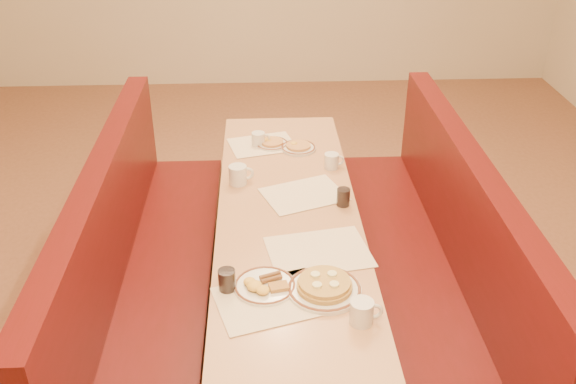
{
  "coord_description": "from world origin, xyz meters",
  "views": [
    {
      "loc": [
        -0.13,
        -2.65,
        2.41
      ],
      "look_at": [
        0.0,
        0.09,
        0.85
      ],
      "focal_mm": 40.0,
      "sensor_mm": 36.0,
      "label": 1
    }
  ],
  "objects_px": {
    "coffee_mug_c": "(332,161)",
    "soda_tumbler_near": "(227,281)",
    "pancake_plate": "(324,287)",
    "coffee_mug_d": "(259,139)",
    "coffee_mug_a": "(363,312)",
    "diner_table": "(289,281)",
    "booth_right": "(429,279)",
    "coffee_mug_b": "(239,174)",
    "soda_tumbler_mid": "(343,197)",
    "booth_left": "(146,287)",
    "eggs_plate": "(264,286)"
  },
  "relations": [
    {
      "from": "pancake_plate",
      "to": "coffee_mug_c",
      "type": "height_order",
      "value": "coffee_mug_c"
    },
    {
      "from": "coffee_mug_c",
      "to": "soda_tumbler_mid",
      "type": "height_order",
      "value": "soda_tumbler_mid"
    },
    {
      "from": "booth_right",
      "to": "soda_tumbler_mid",
      "type": "distance_m",
      "value": 0.64
    },
    {
      "from": "pancake_plate",
      "to": "soda_tumbler_mid",
      "type": "xyz_separation_m",
      "value": [
        0.16,
        0.69,
        0.02
      ]
    },
    {
      "from": "eggs_plate",
      "to": "coffee_mug_c",
      "type": "bearing_deg",
      "value": 69.68
    },
    {
      "from": "diner_table",
      "to": "booth_right",
      "type": "xyz_separation_m",
      "value": [
        0.73,
        0.0,
        -0.01
      ]
    },
    {
      "from": "pancake_plate",
      "to": "soda_tumbler_mid",
      "type": "distance_m",
      "value": 0.71
    },
    {
      "from": "soda_tumbler_near",
      "to": "diner_table",
      "type": "bearing_deg",
      "value": 62.54
    },
    {
      "from": "booth_left",
      "to": "pancake_plate",
      "type": "distance_m",
      "value": 1.1
    },
    {
      "from": "diner_table",
      "to": "soda_tumbler_mid",
      "type": "relative_size",
      "value": 27.27
    },
    {
      "from": "diner_table",
      "to": "coffee_mug_d",
      "type": "bearing_deg",
      "value": 99.44
    },
    {
      "from": "eggs_plate",
      "to": "coffee_mug_a",
      "type": "relative_size",
      "value": 1.97
    },
    {
      "from": "pancake_plate",
      "to": "coffee_mug_b",
      "type": "height_order",
      "value": "coffee_mug_b"
    },
    {
      "from": "pancake_plate",
      "to": "coffee_mug_d",
      "type": "height_order",
      "value": "coffee_mug_d"
    },
    {
      "from": "coffee_mug_a",
      "to": "diner_table",
      "type": "bearing_deg",
      "value": 105.64
    },
    {
      "from": "coffee_mug_a",
      "to": "coffee_mug_b",
      "type": "bearing_deg",
      "value": 111.36
    },
    {
      "from": "diner_table",
      "to": "coffee_mug_a",
      "type": "bearing_deg",
      "value": -72.11
    },
    {
      "from": "coffee_mug_c",
      "to": "coffee_mug_d",
      "type": "distance_m",
      "value": 0.51
    },
    {
      "from": "pancake_plate",
      "to": "coffee_mug_a",
      "type": "bearing_deg",
      "value": -56.42
    },
    {
      "from": "pancake_plate",
      "to": "coffee_mug_a",
      "type": "distance_m",
      "value": 0.23
    },
    {
      "from": "eggs_plate",
      "to": "coffee_mug_b",
      "type": "height_order",
      "value": "coffee_mug_b"
    },
    {
      "from": "booth_left",
      "to": "soda_tumbler_mid",
      "type": "bearing_deg",
      "value": 6.86
    },
    {
      "from": "booth_right",
      "to": "coffee_mug_c",
      "type": "distance_m",
      "value": 0.83
    },
    {
      "from": "coffee_mug_b",
      "to": "soda_tumbler_near",
      "type": "relative_size",
      "value": 1.37
    },
    {
      "from": "eggs_plate",
      "to": "soda_tumbler_mid",
      "type": "bearing_deg",
      "value": 58.21
    },
    {
      "from": "booth_right",
      "to": "coffee_mug_b",
      "type": "relative_size",
      "value": 18.43
    },
    {
      "from": "coffee_mug_b",
      "to": "diner_table",
      "type": "bearing_deg",
      "value": -69.33
    },
    {
      "from": "booth_right",
      "to": "coffee_mug_b",
      "type": "bearing_deg",
      "value": 159.16
    },
    {
      "from": "pancake_plate",
      "to": "soda_tumbler_near",
      "type": "bearing_deg",
      "value": 175.63
    },
    {
      "from": "eggs_plate",
      "to": "pancake_plate",
      "type": "bearing_deg",
      "value": -7.56
    },
    {
      "from": "pancake_plate",
      "to": "soda_tumbler_mid",
      "type": "relative_size",
      "value": 3.34
    },
    {
      "from": "coffee_mug_c",
      "to": "eggs_plate",
      "type": "bearing_deg",
      "value": -115.31
    },
    {
      "from": "eggs_plate",
      "to": "coffee_mug_c",
      "type": "xyz_separation_m",
      "value": [
        0.4,
        1.07,
        0.03
      ]
    },
    {
      "from": "coffee_mug_d",
      "to": "coffee_mug_c",
      "type": "bearing_deg",
      "value": -44.71
    },
    {
      "from": "booth_left",
      "to": "pancake_plate",
      "type": "bearing_deg",
      "value": -33.79
    },
    {
      "from": "booth_right",
      "to": "coffee_mug_d",
      "type": "height_order",
      "value": "booth_right"
    },
    {
      "from": "coffee_mug_a",
      "to": "coffee_mug_d",
      "type": "bearing_deg",
      "value": 101.29
    },
    {
      "from": "eggs_plate",
      "to": "coffee_mug_b",
      "type": "distance_m",
      "value": 0.92
    },
    {
      "from": "coffee_mug_c",
      "to": "coffee_mug_d",
      "type": "bearing_deg",
      "value": 137.86
    },
    {
      "from": "diner_table",
      "to": "coffee_mug_c",
      "type": "distance_m",
      "value": 0.73
    },
    {
      "from": "pancake_plate",
      "to": "coffee_mug_c",
      "type": "xyz_separation_m",
      "value": [
        0.15,
        1.1,
        0.02
      ]
    },
    {
      "from": "coffee_mug_c",
      "to": "soda_tumbler_near",
      "type": "xyz_separation_m",
      "value": [
        -0.55,
        -1.07,
        0.0
      ]
    },
    {
      "from": "eggs_plate",
      "to": "coffee_mug_b",
      "type": "bearing_deg",
      "value": 97.66
    },
    {
      "from": "coffee_mug_a",
      "to": "coffee_mug_d",
      "type": "relative_size",
      "value": 1.18
    },
    {
      "from": "diner_table",
      "to": "pancake_plate",
      "type": "xyz_separation_m",
      "value": [
        0.12,
        -0.57,
        0.4
      ]
    },
    {
      "from": "diner_table",
      "to": "booth_right",
      "type": "distance_m",
      "value": 0.73
    },
    {
      "from": "soda_tumbler_near",
      "to": "soda_tumbler_mid",
      "type": "height_order",
      "value": "soda_tumbler_near"
    },
    {
      "from": "booth_right",
      "to": "eggs_plate",
      "type": "relative_size",
      "value": 9.65
    },
    {
      "from": "pancake_plate",
      "to": "coffee_mug_d",
      "type": "xyz_separation_m",
      "value": [
        -0.26,
        1.41,
        0.02
      ]
    },
    {
      "from": "coffee_mug_a",
      "to": "soda_tumbler_mid",
      "type": "height_order",
      "value": "coffee_mug_a"
    }
  ]
}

